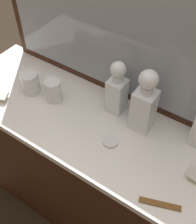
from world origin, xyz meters
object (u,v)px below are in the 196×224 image
Objects in this scene: crystal_tumbler_center at (31,83)px; tortoiseshell_comb at (160,204)px; crystal_decanter_front at (144,106)px; porcelain_dish at (110,142)px; crystal_tumbler_left at (54,91)px; crystal_decanter_far_left at (117,92)px.

crystal_tumbler_center reaches higher than tortoiseshell_comb.
crystal_decanter_front is at bearing 128.62° from tortoiseshell_comb.
crystal_tumbler_center is 0.73× the size of tortoiseshell_comb.
crystal_tumbler_left is at bearing 169.07° from porcelain_dish.
crystal_tumbler_center is 0.75m from tortoiseshell_comb.
crystal_decanter_front is at bearing 68.30° from porcelain_dish.
porcelain_dish is (0.08, -0.17, -0.09)m from crystal_decanter_far_left.
crystal_tumbler_center is at bearing 166.51° from tortoiseshell_comb.
crystal_decanter_far_left is at bearing 114.99° from porcelain_dish.
crystal_decanter_far_left is 0.28m from crystal_tumbler_left.
porcelain_dish is (-0.06, -0.15, -0.11)m from crystal_decanter_front.
crystal_decanter_far_left is 2.42× the size of crystal_tumbler_left.
crystal_tumbler_left reaches higher than porcelain_dish.
tortoiseshell_comb is at bearing -13.49° from crystal_tumbler_center.
tortoiseshell_comb is at bearing -51.38° from crystal_decanter_front.
crystal_decanter_front is 2.82× the size of crystal_tumbler_center.
crystal_decanter_far_left is 2.47× the size of crystal_tumbler_center.
crystal_tumbler_center is 0.46m from porcelain_dish.
crystal_tumbler_center is 1.67× the size of porcelain_dish.
crystal_tumbler_center is (-0.38, -0.11, -0.05)m from crystal_decanter_far_left.
crystal_decanter_far_left is 0.88× the size of crystal_decanter_front.
tortoiseshell_comb is at bearing -17.20° from crystal_tumbler_left.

